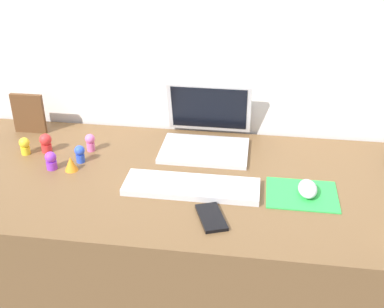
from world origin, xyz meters
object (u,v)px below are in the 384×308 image
object	(u,v)px
cell_phone	(211,217)
toy_figurine_orange	(71,163)
laptop	(206,131)
toy_figurine_yellow	(25,145)
toy_figurine_red	(46,142)
picture_frame	(29,114)
toy_figurine_blue	(80,153)
toy_figurine_pink	(90,142)
keyboard	(191,187)
toy_figurine_purple	(51,161)
mouse	(308,189)

from	to	relation	value
cell_phone	toy_figurine_orange	distance (m)	0.52
laptop	toy_figurine_orange	world-z (taller)	laptop
cell_phone	toy_figurine_yellow	distance (m)	0.73
toy_figurine_red	picture_frame	bearing A→B (deg)	130.72
toy_figurine_blue	toy_figurine_yellow	distance (m)	0.21
toy_figurine_pink	laptop	bearing A→B (deg)	14.44
keyboard	picture_frame	distance (m)	0.73
cell_phone	toy_figurine_red	bearing A→B (deg)	131.95
keyboard	picture_frame	xyz separation A→B (m)	(-0.65, 0.31, 0.06)
toy_figurine_blue	toy_figurine_purple	size ratio (longest dim) A/B	0.98
laptop	keyboard	xyz separation A→B (m)	(-0.01, -0.30, -0.04)
keyboard	toy_figurine_pink	bearing A→B (deg)	152.36
cell_phone	toy_figurine_orange	bearing A→B (deg)	135.88
toy_figurine_red	toy_figurine_yellow	xyz separation A→B (m)	(-0.06, -0.03, -0.00)
cell_phone	toy_figurine_orange	size ratio (longest dim) A/B	2.66
keyboard	toy_figurine_orange	distance (m)	0.41
toy_figurine_orange	toy_figurine_blue	distance (m)	0.05
laptop	toy_figurine_red	world-z (taller)	laptop
mouse	toy_figurine_orange	xyz separation A→B (m)	(-0.75, 0.04, 0.00)
toy_figurine_orange	toy_figurine_red	bearing A→B (deg)	140.61
keyboard	picture_frame	size ratio (longest dim) A/B	2.73
laptop	toy_figurine_yellow	xyz separation A→B (m)	(-0.61, -0.16, -0.02)
laptop	toy_figurine_purple	bearing A→B (deg)	-152.87
picture_frame	toy_figurine_pink	size ratio (longest dim) A/B	2.41
laptop	toy_figurine_blue	world-z (taller)	laptop
toy_figurine_blue	mouse	bearing A→B (deg)	-7.45
mouse	toy_figurine_purple	size ratio (longest dim) A/B	1.57
laptop	toy_figurine_red	bearing A→B (deg)	-166.58
toy_figurine_red	toy_figurine_purple	size ratio (longest dim) A/B	1.09
toy_figurine_red	cell_phone	bearing A→B (deg)	-27.23
toy_figurine_pink	toy_figurine_red	distance (m)	0.15
keyboard	toy_figurine_pink	size ratio (longest dim) A/B	6.59
toy_figurine_yellow	toy_figurine_purple	xyz separation A→B (m)	(0.13, -0.09, -0.00)
toy_figurine_red	toy_figurine_purple	bearing A→B (deg)	-60.79
keyboard	toy_figurine_orange	world-z (taller)	toy_figurine_orange
mouse	cell_phone	distance (m)	0.31
picture_frame	toy_figurine_blue	size ratio (longest dim) A/B	2.50
laptop	cell_phone	xyz separation A→B (m)	(0.07, -0.44, -0.05)
picture_frame	toy_figurine_yellow	xyz separation A→B (m)	(0.06, -0.17, -0.04)
mouse	toy_figurine_yellow	xyz separation A→B (m)	(-0.94, 0.12, 0.01)
cell_phone	toy_figurine_pink	bearing A→B (deg)	122.54
cell_phone	picture_frame	bearing A→B (deg)	127.32
toy_figurine_pink	toy_figurine_red	xyz separation A→B (m)	(-0.15, -0.03, 0.00)
picture_frame	toy_figurine_orange	distance (m)	0.36
mouse	toy_figurine_blue	distance (m)	0.74
toy_figurine_red	toy_figurine_yellow	bearing A→B (deg)	-156.92
laptop	toy_figurine_blue	distance (m)	0.44
picture_frame	toy_figurine_blue	world-z (taller)	picture_frame
mouse	toy_figurine_pink	world-z (taller)	toy_figurine_pink
keyboard	cell_phone	world-z (taller)	keyboard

